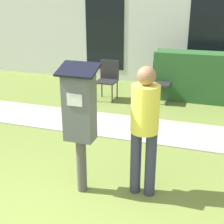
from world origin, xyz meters
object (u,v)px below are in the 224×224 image
(outdoor_chair_left, at_px, (108,77))
(outdoor_chair_middle, at_px, (161,79))
(parking_meter, at_px, (80,114))
(person_standing, at_px, (145,123))

(outdoor_chair_left, height_order, outdoor_chair_middle, same)
(outdoor_chair_middle, bearing_deg, parking_meter, -87.72)
(parking_meter, height_order, outdoor_chair_left, parking_meter)
(person_standing, xyz_separation_m, outdoor_chair_left, (-1.59, 3.39, -0.40))
(parking_meter, xyz_separation_m, outdoor_chair_left, (-0.88, 3.57, -0.49))
(parking_meter, bearing_deg, outdoor_chair_left, 103.79)
(parking_meter, xyz_separation_m, person_standing, (0.72, 0.18, -0.09))
(parking_meter, bearing_deg, person_standing, 13.94)
(outdoor_chair_middle, bearing_deg, outdoor_chair_left, -163.13)
(parking_meter, relative_size, person_standing, 1.01)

